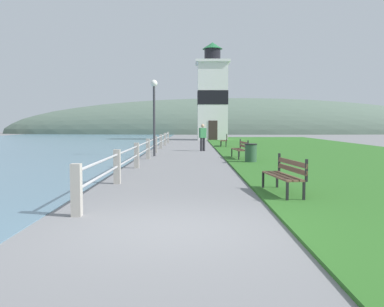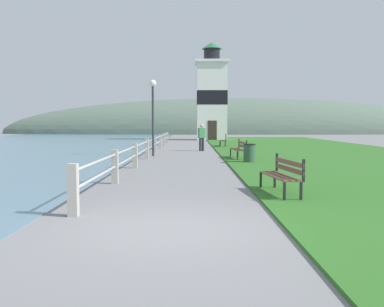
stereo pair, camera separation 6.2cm
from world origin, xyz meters
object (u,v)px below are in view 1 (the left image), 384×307
object	(u,v)px
person_strolling	(202,136)
lamp_post	(154,104)
park_bench_far	(224,140)
park_bench_near	(285,173)
trash_bin	(250,153)
park_bench_midway	(240,148)
lighthouse	(212,97)

from	to	relation	value
person_strolling	lamp_post	distance (m)	5.27
park_bench_far	park_bench_near	bearing A→B (deg)	94.57
person_strolling	trash_bin	size ratio (longest dim) A/B	1.99
park_bench_near	park_bench_far	xyz separation A→B (m)	(0.16, 20.84, 0.00)
park_bench_near	person_strolling	size ratio (longest dim) A/B	1.14
park_bench_far	lamp_post	xyz separation A→B (m)	(-4.34, -8.57, 2.20)
park_bench_near	park_bench_far	size ratio (longest dim) A/B	0.97
park_bench_far	park_bench_midway	bearing A→B (deg)	94.76
park_bench_midway	trash_bin	size ratio (longest dim) A/B	2.36
trash_bin	lamp_post	distance (m)	6.44
park_bench_midway	person_strolling	distance (m)	6.45
park_bench_midway	lighthouse	size ratio (longest dim) A/B	0.20
park_bench_far	lamp_post	bearing A→B (deg)	68.17
lighthouse	park_bench_midway	bearing A→B (deg)	-89.48
park_bench_midway	lamp_post	bearing A→B (deg)	-29.58
park_bench_midway	trash_bin	world-z (taller)	park_bench_midway
person_strolling	lighthouse	bearing A→B (deg)	-30.20
park_bench_midway	person_strolling	xyz separation A→B (m)	(-1.66, 6.22, 0.37)
park_bench_near	park_bench_far	world-z (taller)	same
park_bench_far	lighthouse	world-z (taller)	lighthouse
park_bench_near	park_bench_midway	distance (m)	10.24
park_bench_midway	trash_bin	bearing A→B (deg)	91.85
park_bench_near	trash_bin	xyz separation A→B (m)	(0.32, 8.28, -0.12)
park_bench_far	lighthouse	distance (m)	14.15
park_bench_midway	lamp_post	distance (m)	5.23
park_bench_midway	lighthouse	bearing A→B (deg)	-93.62
lighthouse	person_strolling	world-z (taller)	lighthouse
park_bench_near	park_bench_midway	size ratio (longest dim) A/B	0.96
park_bench_midway	park_bench_far	size ratio (longest dim) A/B	1.01
park_bench_midway	park_bench_far	xyz separation A→B (m)	(0.05, 10.61, -0.00)
park_bench_far	lighthouse	xyz separation A→B (m)	(-0.27, 13.59, 3.92)
park_bench_midway	park_bench_far	world-z (taller)	same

